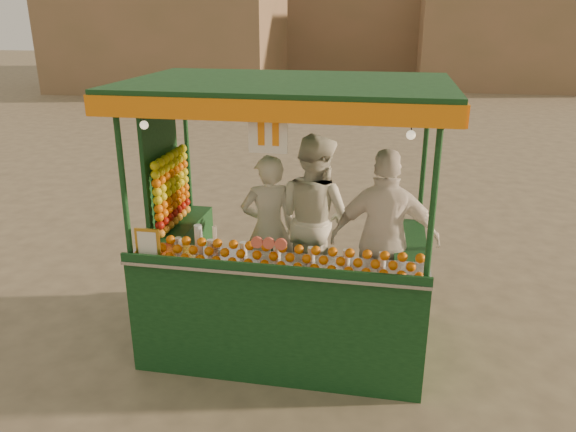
% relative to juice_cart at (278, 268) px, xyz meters
% --- Properties ---
extents(ground, '(90.00, 90.00, 0.00)m').
position_rel_juice_cart_xyz_m(ground, '(-0.29, 0.37, -0.91)').
color(ground, brown).
rests_on(ground, ground).
extents(building_left, '(10.00, 6.00, 6.00)m').
position_rel_juice_cart_xyz_m(building_left, '(-9.29, 20.37, 2.09)').
color(building_left, '#926D53').
rests_on(building_left, ground).
extents(building_right, '(9.00, 6.00, 5.00)m').
position_rel_juice_cart_xyz_m(building_right, '(6.71, 24.37, 1.59)').
color(building_right, '#926D53').
rests_on(building_right, ground).
extents(building_center, '(14.00, 7.00, 7.00)m').
position_rel_juice_cart_xyz_m(building_center, '(-2.29, 30.37, 2.59)').
color(building_center, '#926D53').
rests_on(building_center, ground).
extents(juice_cart, '(3.08, 2.00, 2.80)m').
position_rel_juice_cart_xyz_m(juice_cart, '(0.00, 0.00, 0.00)').
color(juice_cart, '#0E3415').
rests_on(juice_cart, ground).
extents(vendor_left, '(0.71, 0.59, 1.66)m').
position_rel_juice_cart_xyz_m(vendor_left, '(-0.20, 0.47, 0.25)').
color(vendor_left, white).
rests_on(vendor_left, ground).
extents(vendor_middle, '(1.16, 1.10, 1.88)m').
position_rel_juice_cart_xyz_m(vendor_middle, '(0.29, 0.60, 0.36)').
color(vendor_middle, white).
rests_on(vendor_middle, ground).
extents(vendor_right, '(1.11, 0.51, 1.86)m').
position_rel_juice_cart_xyz_m(vendor_right, '(1.07, 0.14, 0.35)').
color(vendor_right, white).
rests_on(vendor_right, ground).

